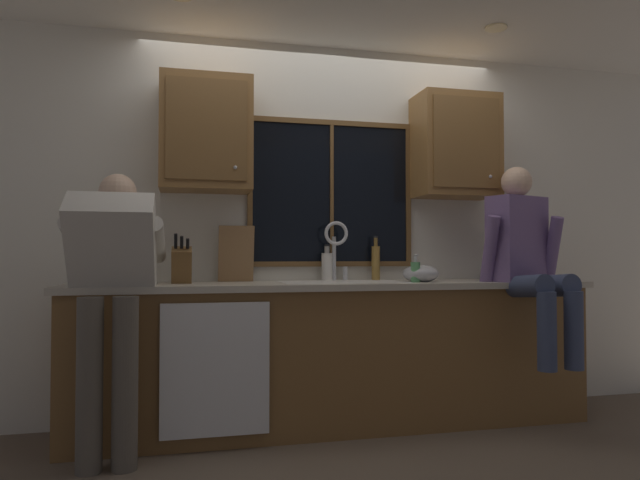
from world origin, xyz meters
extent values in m
cube|color=silver|center=(0.00, 0.06, 1.27)|extent=(5.66, 0.12, 2.55)
cylinder|color=#FFEAB2|center=(0.98, -0.60, 2.54)|extent=(0.14, 0.14, 0.01)
cube|color=black|center=(0.04, -0.01, 1.52)|extent=(1.10, 0.02, 0.95)
cube|color=brown|center=(0.04, -0.02, 2.02)|extent=(1.17, 0.02, 0.04)
cube|color=brown|center=(0.04, -0.02, 1.03)|extent=(1.17, 0.02, 0.04)
cube|color=brown|center=(-0.52, -0.02, 1.52)|extent=(0.03, 0.02, 0.95)
cube|color=brown|center=(0.61, -0.02, 1.52)|extent=(0.03, 0.02, 0.95)
cube|color=brown|center=(0.04, -0.02, 1.52)|extent=(0.02, 0.02, 0.95)
cube|color=brown|center=(0.00, -0.29, 0.44)|extent=(3.26, 0.58, 0.88)
cube|color=beige|center=(0.00, -0.31, 0.90)|extent=(3.32, 0.62, 0.04)
cube|color=white|center=(-0.78, -0.61, 0.46)|extent=(0.60, 0.02, 0.74)
cube|color=olive|center=(-0.82, -0.17, 1.86)|extent=(0.57, 0.33, 0.72)
cube|color=brown|center=(-0.82, -0.34, 1.86)|extent=(0.49, 0.01, 0.62)
sphere|color=#B2B2B7|center=(-0.65, -0.34, 1.63)|extent=(0.02, 0.02, 0.02)
cube|color=olive|center=(0.91, -0.17, 1.86)|extent=(0.57, 0.33, 0.72)
cube|color=brown|center=(0.91, -0.34, 1.86)|extent=(0.49, 0.01, 0.62)
sphere|color=#B2B2B7|center=(1.08, -0.34, 1.63)|extent=(0.02, 0.02, 0.02)
cube|color=white|center=(0.04, -0.30, 0.91)|extent=(0.80, 0.46, 0.02)
cube|color=beige|center=(-0.16, -0.30, 0.81)|extent=(0.36, 0.42, 0.20)
cube|color=beige|center=(0.24, -0.30, 0.81)|extent=(0.36, 0.42, 0.20)
cube|color=white|center=(0.04, -0.30, 0.81)|extent=(0.04, 0.42, 0.20)
cylinder|color=silver|center=(0.04, -0.08, 1.07)|extent=(0.03, 0.03, 0.30)
torus|color=silver|center=(0.04, -0.14, 1.24)|extent=(0.16, 0.02, 0.16)
cylinder|color=silver|center=(0.12, -0.08, 0.97)|extent=(0.03, 0.03, 0.09)
cylinder|color=#595147|center=(-1.41, -0.76, 0.44)|extent=(0.13, 0.13, 0.88)
cylinder|color=#595147|center=(-1.24, -0.76, 0.44)|extent=(0.13, 0.13, 0.88)
cube|color=beige|center=(-1.32, -0.60, 1.12)|extent=(0.44, 0.50, 0.61)
sphere|color=beige|center=(-1.32, -0.39, 1.46)|extent=(0.21, 0.21, 0.21)
cylinder|color=beige|center=(-1.54, -0.42, 1.17)|extent=(0.09, 0.52, 0.26)
cylinder|color=beige|center=(-1.10, -0.42, 1.17)|extent=(0.09, 0.52, 0.26)
cylinder|color=#384260|center=(1.11, -0.69, 0.90)|extent=(0.14, 0.43, 0.16)
cylinder|color=#384260|center=(1.29, -0.69, 0.90)|extent=(0.14, 0.43, 0.16)
cylinder|color=#384260|center=(1.11, -0.91, 0.65)|extent=(0.11, 0.11, 0.46)
cylinder|color=#384260|center=(1.29, -0.91, 0.65)|extent=(0.11, 0.11, 0.46)
cube|color=slate|center=(1.20, -0.47, 1.20)|extent=(0.44, 0.32, 0.56)
sphere|color=beige|center=(1.20, -0.47, 1.58)|extent=(0.20, 0.20, 0.20)
cylinder|color=slate|center=(0.97, -0.52, 1.12)|extent=(0.08, 0.20, 0.47)
cylinder|color=slate|center=(1.43, -0.52, 1.12)|extent=(0.08, 0.20, 0.47)
cube|color=brown|center=(-0.97, -0.27, 1.02)|extent=(0.12, 0.18, 0.25)
cylinder|color=black|center=(-1.00, -0.33, 1.18)|extent=(0.02, 0.05, 0.09)
cylinder|color=black|center=(-0.97, -0.32, 1.17)|extent=(0.02, 0.04, 0.08)
cylinder|color=black|center=(-0.93, -0.32, 1.16)|extent=(0.02, 0.04, 0.06)
cube|color=#997047|center=(-0.62, -0.09, 1.10)|extent=(0.23, 0.10, 0.37)
ellipsoid|color=#B7B7BC|center=(0.55, -0.38, 0.97)|extent=(0.23, 0.23, 0.12)
cylinder|color=#59A566|center=(0.49, -0.44, 0.98)|extent=(0.06, 0.06, 0.13)
cylinder|color=silver|center=(0.49, -0.44, 1.07)|extent=(0.02, 0.02, 0.04)
cylinder|color=silver|center=(0.49, -0.46, 1.09)|extent=(0.01, 0.04, 0.01)
cylinder|color=silver|center=(-0.01, -0.08, 1.01)|extent=(0.08, 0.08, 0.19)
cylinder|color=#B3AFA7|center=(-0.01, -0.08, 1.13)|extent=(0.03, 0.03, 0.05)
cylinder|color=black|center=(-0.01, -0.08, 1.16)|extent=(0.04, 0.04, 0.01)
cylinder|color=olive|center=(0.34, -0.08, 1.04)|extent=(0.06, 0.06, 0.23)
cylinder|color=brown|center=(0.34, -0.08, 1.18)|extent=(0.03, 0.03, 0.06)
cylinder|color=black|center=(0.34, -0.08, 1.22)|extent=(0.03, 0.03, 0.01)
camera|label=1|loc=(-0.95, -3.84, 1.09)|focal=32.01mm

